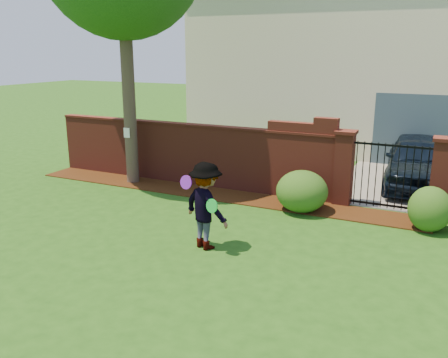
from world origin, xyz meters
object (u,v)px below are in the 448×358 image
at_px(frisbee_purple, 186,182).
at_px(frisbee_green, 212,206).
at_px(man, 204,206).
at_px(car, 418,163).

xyz_separation_m(frisbee_purple, frisbee_green, (0.63, -0.16, -0.34)).
height_order(man, frisbee_green, man).
xyz_separation_m(man, frisbee_green, (0.28, -0.23, 0.12)).
bearing_deg(frisbee_green, car, 64.35).
height_order(car, frisbee_green, car).
xyz_separation_m(car, man, (-3.40, -6.27, 0.13)).
bearing_deg(car, frisbee_green, -119.94).
distance_m(man, frisbee_green, 0.38).
bearing_deg(frisbee_purple, man, 12.15).
distance_m(car, frisbee_green, 7.22).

